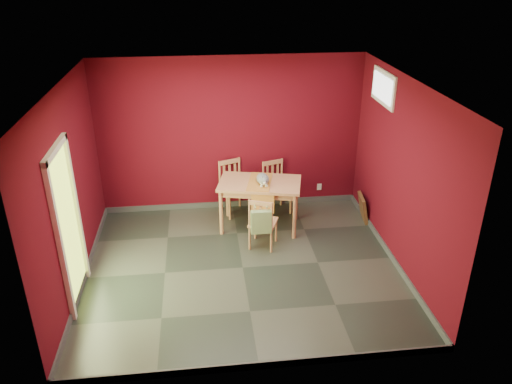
{
  "coord_description": "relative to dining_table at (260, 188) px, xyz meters",
  "views": [
    {
      "loc": [
        -0.53,
        -6.09,
        4.14
      ],
      "look_at": [
        0.25,
        0.45,
        1.0
      ],
      "focal_mm": 35.0,
      "sensor_mm": 36.0,
      "label": 1
    }
  ],
  "objects": [
    {
      "name": "picture_frame",
      "position": [
        1.79,
        0.04,
        -0.5
      ],
      "size": [
        0.2,
        0.46,
        0.45
      ],
      "color": "brown",
      "rests_on": "ground"
    },
    {
      "name": "chair_far_right",
      "position": [
        0.36,
        0.55,
        -0.25
      ],
      "size": [
        0.54,
        0.54,
        0.91
      ],
      "color": "tan",
      "rests_on": "ground"
    },
    {
      "name": "doorway",
      "position": [
        -2.63,
        -1.59,
        0.41
      ],
      "size": [
        0.06,
        1.01,
        2.13
      ],
      "color": "#B7D838",
      "rests_on": "ground"
    },
    {
      "name": "chair_far_left",
      "position": [
        -0.39,
        0.58,
        -0.23
      ],
      "size": [
        0.57,
        0.57,
        0.95
      ],
      "color": "tan",
      "rests_on": "ground"
    },
    {
      "name": "cat",
      "position": [
        0.04,
        -0.04,
        0.21
      ],
      "size": [
        0.35,
        0.46,
        0.21
      ],
      "primitive_type": null,
      "rotation": [
        0.0,
        0.0,
        -0.36
      ],
      "color": "slate",
      "rests_on": "table_runner"
    },
    {
      "name": "dining_table",
      "position": [
        0.0,
        0.0,
        0.0
      ],
      "size": [
        1.45,
        1.05,
        0.82
      ],
      "color": "tan",
      "rests_on": "ground"
    },
    {
      "name": "ground",
      "position": [
        -0.4,
        -1.19,
        -0.72
      ],
      "size": [
        4.5,
        4.5,
        0.0
      ],
      "primitive_type": "plane",
      "color": "#2D342D",
      "rests_on": "ground"
    },
    {
      "name": "chair_near",
      "position": [
        -0.04,
        -0.64,
        -0.28
      ],
      "size": [
        0.52,
        0.52,
        0.85
      ],
      "color": "tan",
      "rests_on": "ground"
    },
    {
      "name": "window",
      "position": [
        1.83,
        -0.19,
        1.63
      ],
      "size": [
        0.05,
        0.9,
        0.5
      ],
      "color": "white",
      "rests_on": "room_shell"
    },
    {
      "name": "outlet_plate",
      "position": [
        1.2,
        0.8,
        -0.42
      ],
      "size": [
        0.08,
        0.02,
        0.12
      ],
      "primitive_type": "cube",
      "color": "silver",
      "rests_on": "room_shell"
    },
    {
      "name": "tote_bag",
      "position": [
        -0.08,
        -0.84,
        -0.16
      ],
      "size": [
        0.31,
        0.18,
        0.43
      ],
      "color": "#7F9B63",
      "rests_on": "chair_near"
    },
    {
      "name": "table_runner",
      "position": [
        0.0,
        -0.13,
        0.04
      ],
      "size": [
        0.52,
        0.82,
        0.38
      ],
      "color": "#C07B31",
      "rests_on": "dining_table"
    },
    {
      "name": "room_shell",
      "position": [
        -0.4,
        -1.19,
        -0.67
      ],
      "size": [
        4.5,
        4.5,
        4.5
      ],
      "color": "#500813",
      "rests_on": "ground"
    }
  ]
}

